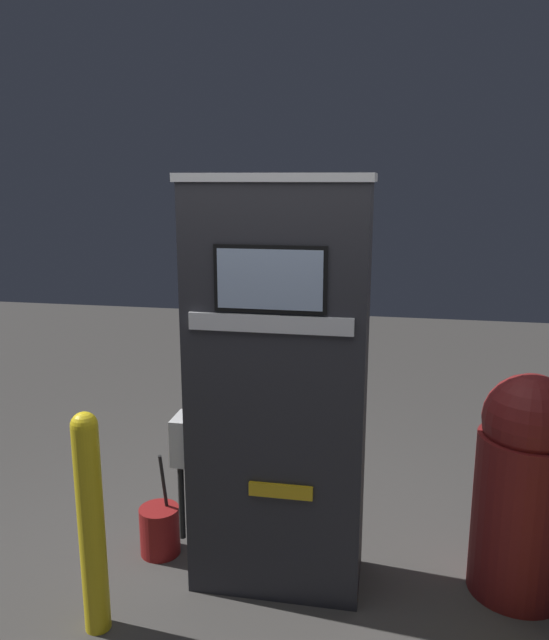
{
  "coord_description": "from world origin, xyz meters",
  "views": [
    {
      "loc": [
        0.54,
        -2.76,
        2.13
      ],
      "look_at": [
        0.0,
        0.11,
        1.47
      ],
      "focal_mm": 35.0,
      "sensor_mm": 36.0,
      "label": 1
    }
  ],
  "objects": [
    {
      "name": "squeegee_bucket",
      "position": [
        -0.71,
        0.31,
        0.14
      ],
      "size": [
        0.23,
        0.23,
        0.63
      ],
      "color": "maroon",
      "rests_on": "ground_plane"
    },
    {
      "name": "ground_plane",
      "position": [
        0.0,
        0.0,
        0.0
      ],
      "size": [
        14.0,
        14.0,
        0.0
      ],
      "primitive_type": "plane",
      "color": "#423F3D"
    },
    {
      "name": "gas_pump",
      "position": [
        -0.0,
        0.22,
        1.08
      ],
      "size": [
        0.99,
        0.47,
        2.16
      ],
      "color": "#28282D",
      "rests_on": "ground_plane"
    },
    {
      "name": "safety_bollard",
      "position": [
        -0.79,
        -0.34,
        0.58
      ],
      "size": [
        0.12,
        0.12,
        1.11
      ],
      "color": "yellow",
      "rests_on": "ground_plane"
    },
    {
      "name": "trash_bin",
      "position": [
        1.26,
        0.34,
        0.61
      ],
      "size": [
        0.5,
        0.5,
        1.19
      ],
      "color": "maroon",
      "rests_on": "ground_plane"
    }
  ]
}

